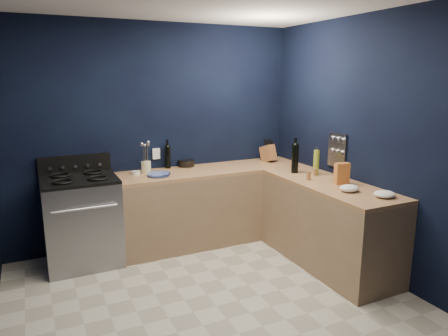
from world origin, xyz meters
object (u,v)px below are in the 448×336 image
gas_range (82,222)px  knife_block (268,153)px  plate_stack (158,175)px  crouton_bag (342,173)px  utensil_crock (146,167)px

gas_range → knife_block: size_ratio=4.45×
plate_stack → knife_block: 1.54m
plate_stack → crouton_bag: 1.98m
gas_range → crouton_bag: size_ratio=4.19×
knife_block → crouton_bag: (0.08, -1.32, 0.01)m
gas_range → plate_stack: size_ratio=3.72×
utensil_crock → knife_block: 1.62m
gas_range → utensil_crock: bearing=9.5°
gas_range → utensil_crock: (0.75, 0.13, 0.51)m
gas_range → plate_stack: 0.95m
utensil_crock → knife_block: (1.62, -0.02, 0.04)m
utensil_crock → knife_block: size_ratio=0.66×
knife_block → crouton_bag: 1.32m
utensil_crock → knife_block: bearing=-0.6°
gas_range → crouton_bag: bearing=-26.4°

